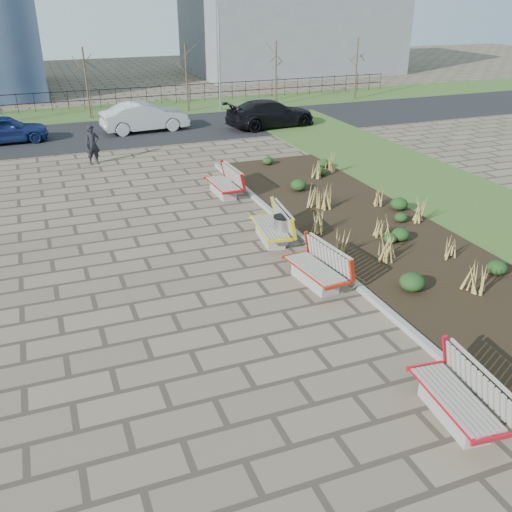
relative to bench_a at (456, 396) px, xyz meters
name	(u,v)px	position (x,y,z in m)	size (l,w,h in m)	color
ground	(241,364)	(-3.00, 2.89, -0.50)	(120.00, 120.00, 0.00)	#6C5D4A
planting_bed	(373,232)	(3.25, 7.89, -0.45)	(4.50, 18.00, 0.10)	black
planting_curb	(307,242)	(0.92, 7.89, -0.42)	(0.16, 18.00, 0.15)	gray
grass_verge_near	(493,214)	(8.00, 7.89, -0.48)	(5.00, 38.00, 0.04)	#33511E
grass_verge_far	(88,114)	(-3.00, 30.89, -0.48)	(80.00, 5.00, 0.04)	#33511E
road	(101,134)	(-3.00, 24.89, -0.49)	(80.00, 7.00, 0.02)	black
bench_a	(456,396)	(0.00, 0.00, 0.00)	(0.90, 2.10, 1.00)	red
bench_b	(315,267)	(0.00, 5.54, 0.00)	(0.90, 2.10, 1.00)	#B11E0B
bench_c	(270,225)	(0.00, 8.58, 0.00)	(0.90, 2.10, 1.00)	#D5C90B
bench_d	(223,182)	(0.00, 13.19, 0.00)	(0.90, 2.10, 1.00)	#AC0B0E
litter_bin	(282,231)	(0.25, 8.21, -0.06)	(0.54, 0.54, 0.88)	#B2B2B7
pedestrian	(93,145)	(-3.97, 19.24, 0.35)	(0.62, 0.41, 1.71)	black
car_blue	(5,129)	(-7.61, 24.64, 0.21)	(1.63, 4.04, 1.38)	#122051
car_silver	(145,117)	(-0.61, 24.76, 0.28)	(1.61, 4.62, 1.52)	#A5A8AC
car_black	(271,113)	(6.11, 23.30, 0.26)	(2.07, 5.09, 1.48)	black
tree_c	(87,83)	(-3.00, 29.39, 1.54)	(1.40, 1.40, 4.00)	#4C3D2D
tree_d	(186,78)	(3.00, 29.39, 1.54)	(1.40, 1.40, 4.00)	#4C3D2D
tree_e	(276,73)	(9.00, 29.39, 1.54)	(1.40, 1.40, 4.00)	#4C3D2D
tree_f	(356,69)	(15.00, 29.39, 1.54)	(1.40, 1.40, 4.00)	#4C3D2D
lamp_east	(219,61)	(5.00, 28.89, 2.54)	(0.24, 0.60, 6.00)	gray
railing_fence	(84,99)	(-3.00, 32.39, 0.14)	(44.00, 0.10, 1.20)	black
building_grey	(291,14)	(17.00, 44.89, 4.50)	(18.00, 12.00, 10.00)	slate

